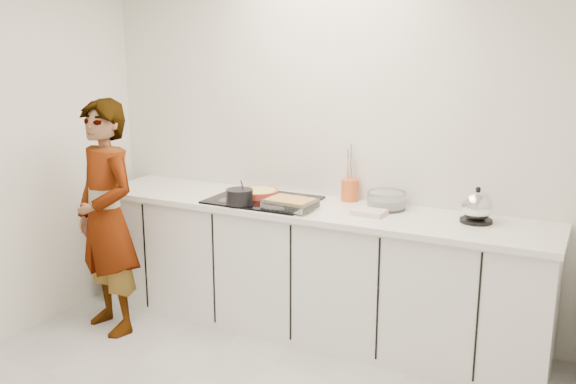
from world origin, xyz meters
The scene contains 12 objects.
wall_back centered at (0.00, 1.60, 1.30)m, with size 3.60×0.00×2.60m, color silver.
base_cabinets centered at (0.00, 1.28, 0.43)m, with size 3.20×0.58×0.87m, color white.
countertop centered at (0.00, 1.28, 0.89)m, with size 3.24×0.64×0.04m, color white.
hob centered at (-0.35, 1.26, 0.92)m, with size 0.72×0.54×0.01m, color black.
tart_dish centered at (-0.41, 1.31, 0.95)m, with size 0.29×0.29×0.05m.
saucepan centered at (-0.42, 1.07, 0.98)m, with size 0.23×0.23×0.17m.
baking_dish centered at (-0.07, 1.12, 0.96)m, with size 0.33×0.26×0.06m.
mixing_bowl centered at (0.49, 1.44, 0.97)m, with size 0.27×0.27×0.12m.
tea_towel centered at (0.44, 1.24, 0.93)m, with size 0.21×0.15×0.03m, color white.
kettle centered at (1.09, 1.37, 1.01)m, with size 0.22×0.22×0.23m.
utensil_crock centered at (0.19, 1.54, 0.99)m, with size 0.12×0.12×0.15m, color #D75824.
cook centered at (-1.26, 0.68, 0.82)m, with size 0.59×0.39×1.63m, color white.
Camera 1 is at (1.76, -2.55, 2.01)m, focal length 40.00 mm.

